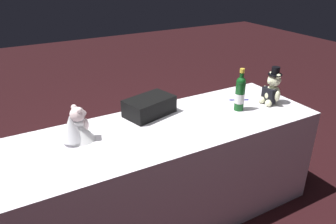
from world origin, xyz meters
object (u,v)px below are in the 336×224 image
Objects in this scene: gift_case_black at (149,106)px; teddy_bear_bride at (77,127)px; teddy_bear_groom at (272,90)px; signing_pen at (240,100)px; champagne_bottle at (240,93)px.

teddy_bear_bride is at bearing 12.36° from gift_case_black.
signing_pen is (0.16, -0.15, -0.10)m from teddy_bear_groom.
champagne_bottle is at bearing 173.55° from teddy_bear_bride.
teddy_bear_groom reaches higher than signing_pen.
teddy_bear_bride is 0.59× the size of gift_case_black.
teddy_bear_bride is at bearing 0.02° from signing_pen.
gift_case_black is (0.87, -0.27, -0.05)m from teddy_bear_groom.
teddy_bear_groom is 2.00× the size of signing_pen.
champagne_bottle is 0.64m from gift_case_black.
teddy_bear_bride is 1.58× the size of signing_pen.
teddy_bear_groom is at bearing 162.82° from gift_case_black.
teddy_bear_groom is at bearing 136.46° from signing_pen.
teddy_bear_groom is 1.41m from teddy_bear_bride.
teddy_bear_groom is at bearing 173.76° from teddy_bear_bride.
teddy_bear_groom is 0.75× the size of gift_case_black.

